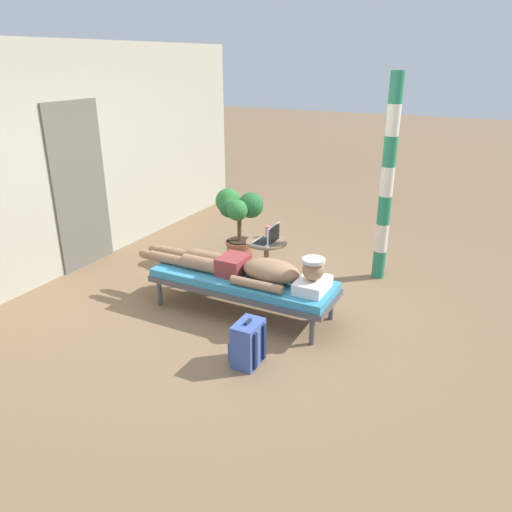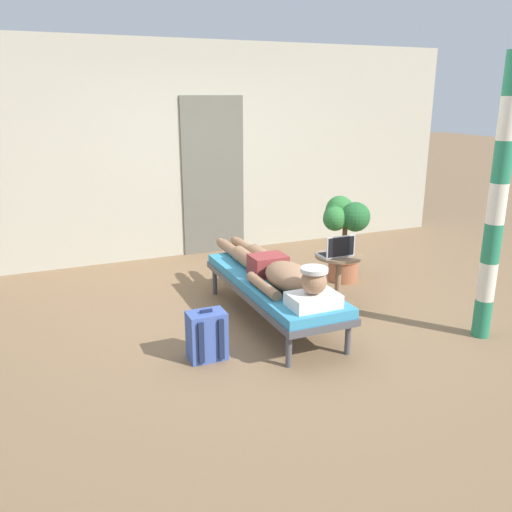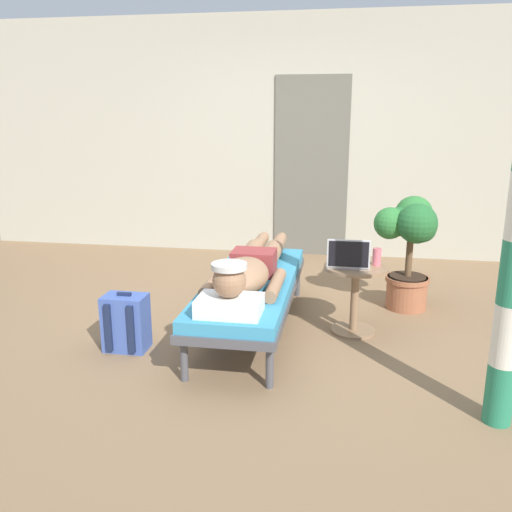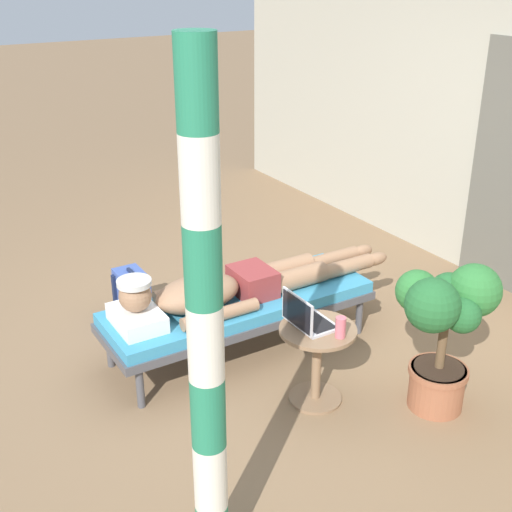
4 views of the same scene
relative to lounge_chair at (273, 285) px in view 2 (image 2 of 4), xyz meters
name	(u,v)px [view 2 (image 2 of 4)]	position (x,y,z in m)	size (l,w,h in m)	color
ground_plane	(274,315)	(0.06, 0.10, -0.35)	(40.00, 40.00, 0.00)	#846647
house_wall_back	(190,151)	(0.00, 2.53, 1.00)	(7.60, 0.20, 2.70)	#B2AD99
house_door_panel	(213,176)	(0.27, 2.42, 0.67)	(0.84, 0.03, 2.04)	#625F54
lounge_chair	(273,285)	(0.00, 0.00, 0.00)	(0.64, 1.95, 0.42)	#4C4C51
person_reclining	(277,271)	(0.00, -0.09, 0.17)	(0.53, 2.17, 0.33)	white
side_table	(338,271)	(0.78, 0.11, 0.01)	(0.48, 0.48, 0.52)	#8C6B4C
laptop	(337,251)	(0.72, 0.06, 0.24)	(0.31, 0.24, 0.23)	silver
drink_glass	(349,246)	(0.93, 0.16, 0.24)	(0.06, 0.06, 0.13)	#D86672
backpack	(207,336)	(-0.81, -0.49, -0.15)	(0.30, 0.26, 0.42)	#3F59A5
potted_plant	(344,229)	(1.21, 0.72, 0.26)	(0.52, 0.66, 0.95)	#9E5B3D
porch_post	(497,203)	(1.54, -1.04, 0.84)	(0.15, 0.15, 2.38)	#267F59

